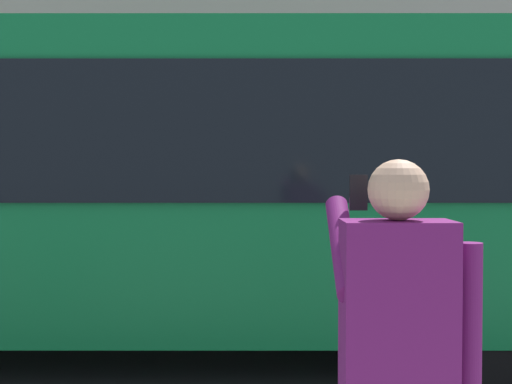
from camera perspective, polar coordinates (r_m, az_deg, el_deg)
ground_plane at (r=7.23m, az=6.41°, el=-12.63°), size 60.00×60.00×0.00m
red_bus at (r=6.83m, az=-9.55°, el=0.78°), size 9.05×2.54×3.08m
pedestrian_photographer at (r=2.70m, az=11.25°, el=-12.63°), size 0.53×0.52×1.70m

